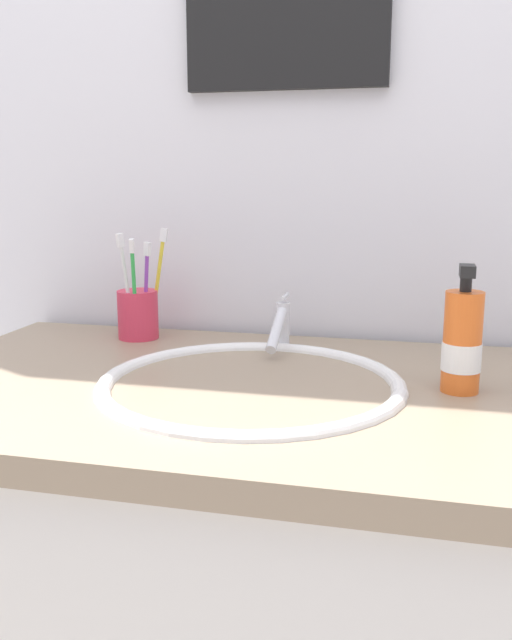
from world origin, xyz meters
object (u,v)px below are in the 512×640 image
object	(u,v)px
toothbrush_cup	(138,314)
toothbrush_green	(134,283)
toothbrush_purple	(146,283)
toothbrush_yellow	(158,275)
soap_dispenser	(462,343)
toothbrush_white	(126,280)
faucet	(280,325)

from	to	relation	value
toothbrush_cup	toothbrush_green	distance (m)	0.07
toothbrush_cup	toothbrush_green	bearing A→B (deg)	-74.27
toothbrush_purple	toothbrush_green	bearing A→B (deg)	-111.84
toothbrush_purple	toothbrush_yellow	distance (m)	0.03
toothbrush_yellow	soap_dispenser	xyz separation A→B (m)	(0.53, -0.21, -0.05)
toothbrush_green	soap_dispenser	bearing A→B (deg)	-16.24
toothbrush_white	toothbrush_purple	bearing A→B (deg)	35.78
toothbrush_cup	toothbrush_white	size ratio (longest dim) A/B	0.47
toothbrush_purple	toothbrush_yellow	xyz separation A→B (m)	(0.01, 0.02, 0.01)
toothbrush_green	soap_dispenser	size ratio (longest dim) A/B	1.03
soap_dispenser	toothbrush_purple	bearing A→B (deg)	160.74
faucet	toothbrush_white	xyz separation A→B (m)	(-0.28, -0.00, 0.07)
soap_dispenser	faucet	bearing A→B (deg)	149.49
faucet	toothbrush_green	bearing A→B (deg)	-177.97
toothbrush_cup	toothbrush_purple	distance (m)	0.06
faucet	toothbrush_white	size ratio (longest dim) A/B	0.74
toothbrush_cup	soap_dispenser	world-z (taller)	soap_dispenser
faucet	soap_dispenser	world-z (taller)	soap_dispenser
toothbrush_cup	soap_dispenser	xyz separation A→B (m)	(0.57, -0.20, 0.02)
toothbrush_yellow	toothbrush_green	xyz separation A→B (m)	(-0.03, -0.05, -0.01)
toothbrush_yellow	toothbrush_white	xyz separation A→B (m)	(-0.04, -0.05, -0.00)
toothbrush_cup	toothbrush_white	world-z (taller)	toothbrush_white
toothbrush_cup	toothbrush_yellow	world-z (taller)	toothbrush_yellow
toothbrush_green	soap_dispenser	xyz separation A→B (m)	(0.56, -0.16, -0.04)
faucet	toothbrush_purple	size ratio (longest dim) A/B	0.82
soap_dispenser	toothbrush_green	bearing A→B (deg)	163.76
toothbrush_purple	soap_dispenser	distance (m)	0.58
toothbrush_purple	toothbrush_green	distance (m)	0.03
toothbrush_green	soap_dispenser	distance (m)	0.58
faucet	toothbrush_cup	bearing A→B (deg)	174.53
toothbrush_cup	toothbrush_green	size ratio (longest dim) A/B	0.48
toothbrush_cup	soap_dispenser	size ratio (longest dim) A/B	0.50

